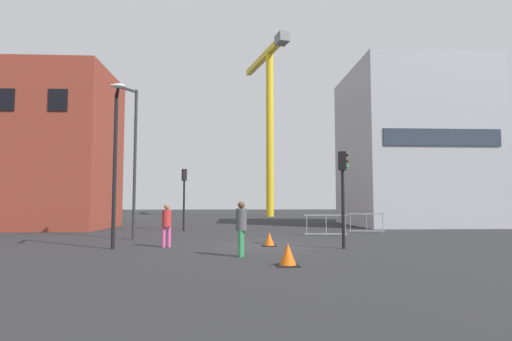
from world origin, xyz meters
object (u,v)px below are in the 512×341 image
at_px(traffic_light_corner, 184,189).
at_px(pedestrian_waiting, 241,224).
at_px(streetlamp_short, 115,153).
at_px(construction_crane, 269,105).
at_px(pedestrian_walking, 167,222).
at_px(streetlamp_tall, 132,150).
at_px(traffic_cone_striped, 288,255).
at_px(traffic_cone_by_barrier, 269,240).
at_px(traffic_light_crosswalk, 343,183).

height_order(traffic_light_corner, pedestrian_waiting, traffic_light_corner).
height_order(streetlamp_short, pedestrian_waiting, streetlamp_short).
relative_size(construction_crane, streetlamp_short, 3.57).
bearing_deg(streetlamp_short, pedestrian_walking, 23.93).
distance_m(streetlamp_tall, traffic_light_corner, 6.19).
bearing_deg(traffic_light_corner, pedestrian_walking, -87.22).
bearing_deg(traffic_cone_striped, pedestrian_walking, 129.62).
distance_m(streetlamp_tall, streetlamp_short, 4.25).
distance_m(construction_crane, traffic_light_corner, 27.77).
height_order(streetlamp_tall, streetlamp_short, streetlamp_tall).
bearing_deg(pedestrian_walking, traffic_cone_by_barrier, 2.78).
height_order(construction_crane, traffic_cone_by_barrier, construction_crane).
bearing_deg(traffic_light_crosswalk, streetlamp_short, 179.59).
height_order(streetlamp_tall, traffic_light_crosswalk, streetlamp_tall).
bearing_deg(construction_crane, traffic_light_crosswalk, -90.30).
distance_m(construction_crane, traffic_cone_striped, 40.72).
bearing_deg(construction_crane, traffic_cone_by_barrier, -94.88).
bearing_deg(streetlamp_short, streetlamp_tall, 95.66).
bearing_deg(traffic_light_corner, pedestrian_waiting, -74.91).
bearing_deg(traffic_light_crosswalk, traffic_cone_striped, -122.88).
relative_size(streetlamp_short, pedestrian_walking, 3.54).
xyz_separation_m(construction_crane, pedestrian_walking, (-6.80, -33.55, -12.58)).
height_order(traffic_light_corner, pedestrian_walking, traffic_light_corner).
xyz_separation_m(construction_crane, pedestrian_waiting, (-4.00, -36.46, -12.51)).
bearing_deg(pedestrian_walking, traffic_cone_striped, -50.38).
relative_size(streetlamp_short, pedestrian_waiting, 3.34).
height_order(construction_crane, traffic_light_crosswalk, construction_crane).
height_order(traffic_light_corner, traffic_cone_striped, traffic_light_corner).
height_order(streetlamp_tall, pedestrian_waiting, streetlamp_tall).
height_order(construction_crane, pedestrian_waiting, construction_crane).
bearing_deg(streetlamp_tall, construction_crane, 73.41).
distance_m(streetlamp_short, traffic_light_corner, 10.04).
relative_size(pedestrian_walking, traffic_cone_by_barrier, 3.02).
xyz_separation_m(streetlamp_short, pedestrian_waiting, (4.57, -2.12, -2.50)).
bearing_deg(traffic_cone_by_barrier, pedestrian_waiting, -110.40).
relative_size(streetlamp_tall, pedestrian_walking, 4.31).
relative_size(traffic_light_crosswalk, traffic_cone_by_barrier, 6.65).
distance_m(construction_crane, pedestrian_walking, 36.47).
bearing_deg(traffic_light_crosswalk, pedestrian_waiting, -151.63).
bearing_deg(traffic_cone_striped, construction_crane, 85.87).
bearing_deg(traffic_light_crosswalk, pedestrian_walking, 172.73).
height_order(traffic_light_corner, traffic_cone_by_barrier, traffic_light_corner).
height_order(pedestrian_walking, traffic_cone_striped, pedestrian_walking).
xyz_separation_m(streetlamp_tall, traffic_light_crosswalk, (8.80, -4.24, -1.68)).
relative_size(construction_crane, traffic_light_corner, 5.59).
distance_m(construction_crane, traffic_cone_by_barrier, 36.01).
bearing_deg(traffic_cone_striped, traffic_light_crosswalk, 57.12).
bearing_deg(streetlamp_tall, traffic_cone_striped, -53.07).
xyz_separation_m(streetlamp_short, traffic_cone_by_barrier, (5.72, 0.98, -3.26)).
bearing_deg(streetlamp_tall, pedestrian_waiting, -51.68).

